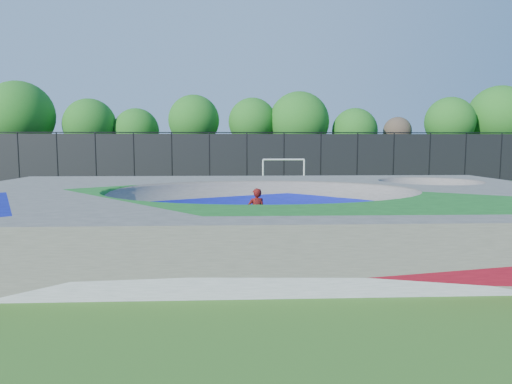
# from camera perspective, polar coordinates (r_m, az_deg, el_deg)

# --- Properties ---
(ground) EXTENTS (120.00, 120.00, 0.00)m
(ground) POSITION_cam_1_polar(r_m,az_deg,el_deg) (16.10, 0.72, -5.01)
(ground) COLOR #31641C
(ground) RESTS_ON ground
(skate_deck) EXTENTS (22.00, 14.00, 1.50)m
(skate_deck) POSITION_cam_1_polar(r_m,az_deg,el_deg) (15.98, 0.73, -2.37)
(skate_deck) COLOR gray
(skate_deck) RESTS_ON ground
(skater) EXTENTS (0.65, 0.48, 1.63)m
(skater) POSITION_cam_1_polar(r_m,az_deg,el_deg) (15.14, 0.06, -2.59)
(skater) COLOR #A9160D
(skater) RESTS_ON ground
(skateboard) EXTENTS (0.81, 0.35, 0.05)m
(skateboard) POSITION_cam_1_polar(r_m,az_deg,el_deg) (15.28, 0.06, -5.52)
(skateboard) COLOR black
(skateboard) RESTS_ON ground
(soccer_goal) EXTENTS (3.09, 0.12, 2.04)m
(soccer_goal) POSITION_cam_1_polar(r_m,az_deg,el_deg) (32.85, 3.47, 3.09)
(soccer_goal) COLOR silver
(soccer_goal) RESTS_ON ground
(fence) EXTENTS (48.09, 0.09, 4.04)m
(fence) POSITION_cam_1_polar(r_m,az_deg,el_deg) (36.81, -1.16, 4.47)
(fence) COLOR black
(fence) RESTS_ON ground
(treeline) EXTENTS (52.68, 7.07, 8.53)m
(treeline) POSITION_cam_1_polar(r_m,az_deg,el_deg) (41.55, -3.89, 8.81)
(treeline) COLOR #403320
(treeline) RESTS_ON ground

